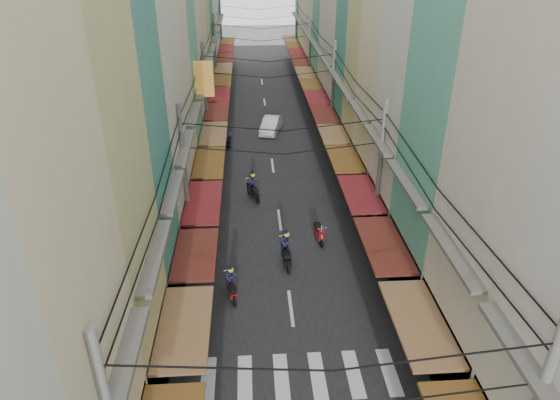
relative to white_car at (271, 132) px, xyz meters
name	(u,v)px	position (x,y,z in m)	size (l,w,h in m)	color
ground	(287,281)	(-0.23, -21.16, 0.00)	(160.00, 160.00, 0.00)	slate
road	(269,137)	(-0.23, -1.16, 0.01)	(10.00, 80.00, 0.02)	black
sidewalk_left	(191,138)	(-6.73, -1.16, 0.03)	(3.00, 80.00, 0.06)	slate
sidewalk_right	(345,135)	(6.27, -1.16, 0.03)	(3.00, 80.00, 0.06)	slate
crosswalk	(300,376)	(-0.23, -27.16, 0.03)	(7.55, 2.40, 0.01)	silver
building_row_left	(154,22)	(-8.14, -4.60, 9.78)	(7.80, 67.67, 23.70)	beige
building_row_right	(382,26)	(7.69, -4.72, 9.41)	(7.80, 68.98, 22.59)	#3C8575
utility_poles	(271,73)	(-0.23, -6.15, 6.59)	(10.20, 66.13, 8.20)	slate
white_car	(271,132)	(0.00, 0.00, 0.00)	(4.51, 1.77, 1.59)	silver
bicycle	(446,291)	(7.27, -22.40, 0.00)	(0.60, 1.61, 1.10)	black
moving_scooters	(265,225)	(-1.17, -16.62, 0.56)	(5.65, 20.42, 2.01)	black
parked_scooters	(394,326)	(3.98, -25.14, 0.48)	(13.17, 13.21, 1.01)	black
pedestrians	(198,237)	(-4.70, -18.47, 1.06)	(13.31, 26.78, 2.22)	black
market_umbrella	(478,300)	(6.97, -25.81, 2.27)	(2.45, 2.45, 2.58)	#B2B2B7
traffic_sign	(444,295)	(5.74, -25.36, 2.20)	(0.10, 0.66, 3.00)	slate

